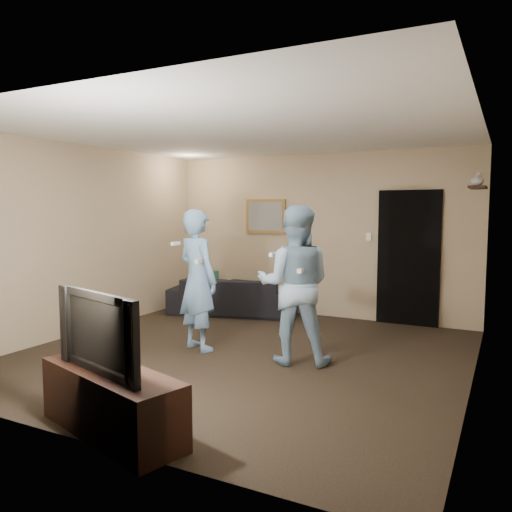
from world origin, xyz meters
The scene contains 19 objects.
ground centered at (0.00, 0.00, 0.00)m, with size 5.00×5.00×0.00m, color black.
ceiling centered at (0.00, 0.00, 2.60)m, with size 5.00×5.00×0.04m, color silver.
wall_back centered at (0.00, 2.50, 1.30)m, with size 5.00×0.04×2.60m, color tan.
wall_front centered at (0.00, -2.50, 1.30)m, with size 5.00×0.04×2.60m, color tan.
wall_left centered at (-2.50, 0.00, 1.30)m, with size 0.04×5.00×2.60m, color tan.
wall_right centered at (2.50, 0.00, 1.30)m, with size 0.04×5.00×2.60m, color tan.
sofa centered at (-1.25, 1.96, 0.30)m, with size 2.06×0.80×0.60m, color black.
throw_pillow centered at (-1.77, 1.96, 0.48)m, with size 0.43×0.14×0.43m, color #1C5543.
painting_frame centered at (-0.90, 2.48, 1.60)m, with size 0.72×0.05×0.57m, color olive.
painting_canvas centered at (-0.90, 2.45, 1.60)m, with size 0.62×0.01×0.47m, color slate.
doorway centered at (1.45, 2.47, 1.00)m, with size 0.90×0.06×2.00m, color black.
light_switch centered at (0.85, 2.48, 1.30)m, with size 0.08×0.02×0.12m, color silver.
wall_shelf centered at (2.39, 1.80, 1.99)m, with size 0.20×0.60×0.03m, color black.
shelf_vase centered at (2.39, 1.62, 2.08)m, with size 0.15×0.15×0.15m, color #A0A1A5.
shelf_figurine centered at (2.39, 1.95, 2.09)m, with size 0.06×0.06×0.18m, color silver.
tv_console centered at (0.11, -2.30, 0.25)m, with size 1.39×0.45×0.50m, color black.
television centered at (0.11, -2.30, 0.81)m, with size 1.07×0.14×0.61m, color black.
wii_player_left centered at (-0.59, -0.05, 0.86)m, with size 0.73×0.60×1.72m.
wii_player_right centered at (0.66, 0.01, 0.88)m, with size 1.02×0.90×1.76m.
Camera 1 is at (2.77, -5.09, 1.72)m, focal length 35.00 mm.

